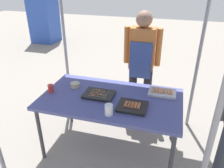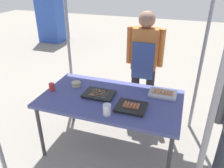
# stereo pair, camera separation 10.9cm
# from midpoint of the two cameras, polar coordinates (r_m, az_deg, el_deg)

# --- Properties ---
(ground_plane) EXTENTS (18.00, 18.00, 0.00)m
(ground_plane) POSITION_cam_midpoint_polar(r_m,az_deg,el_deg) (3.02, 0.75, -15.83)
(ground_plane) COLOR gray
(stall_table) EXTENTS (1.60, 0.90, 0.75)m
(stall_table) POSITION_cam_midpoint_polar(r_m,az_deg,el_deg) (2.60, 0.85, -4.47)
(stall_table) COLOR #4C518C
(stall_table) RESTS_ON ground
(tray_grilled_sausages) EXTENTS (0.32, 0.27, 0.05)m
(tray_grilled_sausages) POSITION_cam_midpoint_polar(r_m,az_deg,el_deg) (2.38, 6.19, -5.83)
(tray_grilled_sausages) COLOR black
(tray_grilled_sausages) RESTS_ON stall_table
(tray_meat_skewers) EXTENTS (0.35, 0.26, 0.04)m
(tray_meat_skewers) POSITION_cam_midpoint_polar(r_m,az_deg,el_deg) (2.61, -2.16, -2.62)
(tray_meat_skewers) COLOR black
(tray_meat_skewers) RESTS_ON stall_table
(tray_pork_links) EXTENTS (0.32, 0.22, 0.05)m
(tray_pork_links) POSITION_cam_midpoint_polar(r_m,az_deg,el_deg) (2.69, 13.92, -2.39)
(tray_pork_links) COLOR silver
(tray_pork_links) RESTS_ON stall_table
(condiment_bowl) EXTENTS (0.11, 0.11, 0.05)m
(condiment_bowl) POSITION_cam_midpoint_polar(r_m,az_deg,el_deg) (2.84, -8.02, -0.05)
(condiment_bowl) COLOR #BFB28C
(condiment_bowl) RESTS_ON stall_table
(drink_cup_near_edge) EXTENTS (0.08, 0.08, 0.12)m
(drink_cup_near_edge) POSITION_cam_midpoint_polar(r_m,az_deg,el_deg) (2.25, 0.10, -6.56)
(drink_cup_near_edge) COLOR white
(drink_cup_near_edge) RESTS_ON stall_table
(drink_cup_by_wok) EXTENTS (0.07, 0.07, 0.10)m
(drink_cup_by_wok) POSITION_cam_midpoint_polar(r_m,az_deg,el_deg) (2.78, -14.01, -0.76)
(drink_cup_by_wok) COLOR red
(drink_cup_by_wok) RESTS_ON stall_table
(vendor_woman) EXTENTS (0.52, 0.23, 1.60)m
(vendor_woman) POSITION_cam_midpoint_polar(r_m,az_deg,el_deg) (3.19, 9.19, 6.29)
(vendor_woman) COLOR black
(vendor_woman) RESTS_ON ground
(neighbor_stall_right) EXTENTS (0.70, 0.77, 2.01)m
(neighbor_stall_right) POSITION_cam_midpoint_polar(r_m,az_deg,el_deg) (7.53, -14.78, 18.13)
(neighbor_stall_right) COLOR #2D51B2
(neighbor_stall_right) RESTS_ON ground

